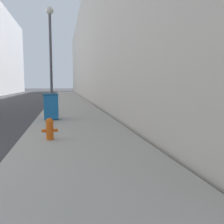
{
  "coord_description": "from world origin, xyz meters",
  "views": [
    {
      "loc": [
        4.72,
        -5.83,
        1.68
      ],
      "look_at": [
        8.88,
        15.77,
        -0.77
      ],
      "focal_mm": 40.0,
      "sensor_mm": 36.0,
      "label": 1
    }
  ],
  "objects": [
    {
      "name": "building_right_stone",
      "position": [
        12.99,
        26.0,
        5.89
      ],
      "size": [
        12.0,
        60.0,
        11.78
      ],
      "color": "beige",
      "rests_on": "ground"
    },
    {
      "name": "sidewalk_right",
      "position": [
        5.17,
        18.0,
        0.07
      ],
      "size": [
        3.42,
        60.0,
        0.15
      ],
      "color": "#9E998E",
      "rests_on": "ground"
    },
    {
      "name": "lamppost",
      "position": [
        4.0,
        9.61,
        3.81
      ],
      "size": [
        0.45,
        0.45,
        6.02
      ],
      "color": "#4C4C51",
      "rests_on": "sidewalk_right"
    },
    {
      "name": "fire_hydrant",
      "position": [
        4.31,
        1.2,
        0.46
      ],
      "size": [
        0.44,
        0.33,
        0.61
      ],
      "color": "#D15614",
      "rests_on": "sidewalk_right"
    },
    {
      "name": "trash_bin",
      "position": [
        4.17,
        5.26,
        0.73
      ],
      "size": [
        0.61,
        0.66,
        1.13
      ],
      "color": "#19609E",
      "rests_on": "sidewalk_right"
    }
  ]
}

